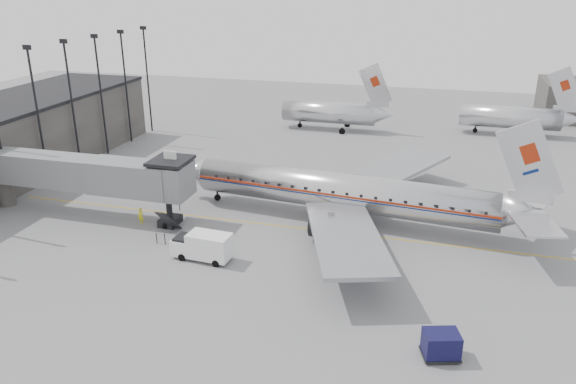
{
  "coord_description": "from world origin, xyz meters",
  "views": [
    {
      "loc": [
        14.23,
        -39.93,
        21.87
      ],
      "look_at": [
        1.35,
        6.7,
        3.2
      ],
      "focal_mm": 35.0,
      "sensor_mm": 36.0,
      "label": 1
    }
  ],
  "objects_px": {
    "service_van": "(203,246)",
    "baggage_cart_navy": "(441,344)",
    "baggage_cart_white": "(350,244)",
    "ramp_worker": "(141,216)",
    "airliner": "(349,193)"
  },
  "relations": [
    {
      "from": "airliner",
      "to": "service_van",
      "type": "xyz_separation_m",
      "value": [
        -10.24,
        -10.92,
        -1.63
      ]
    },
    {
      "from": "baggage_cart_white",
      "to": "ramp_worker",
      "type": "xyz_separation_m",
      "value": [
        -20.0,
        1.0,
        -0.17
      ]
    },
    {
      "from": "baggage_cart_navy",
      "to": "baggage_cart_white",
      "type": "xyz_separation_m",
      "value": [
        -7.64,
        12.0,
        0.01
      ]
    },
    {
      "from": "airliner",
      "to": "baggage_cart_white",
      "type": "xyz_separation_m",
      "value": [
        1.29,
        -6.93,
        -1.91
      ]
    },
    {
      "from": "baggage_cart_navy",
      "to": "ramp_worker",
      "type": "distance_m",
      "value": 30.54
    },
    {
      "from": "baggage_cart_white",
      "to": "ramp_worker",
      "type": "relative_size",
      "value": 1.76
    },
    {
      "from": "baggage_cart_white",
      "to": "ramp_worker",
      "type": "bearing_deg",
      "value": 154.54
    },
    {
      "from": "baggage_cart_navy",
      "to": "baggage_cart_white",
      "type": "bearing_deg",
      "value": 105.59
    },
    {
      "from": "service_van",
      "to": "baggage_cart_navy",
      "type": "height_order",
      "value": "service_van"
    },
    {
      "from": "service_van",
      "to": "ramp_worker",
      "type": "xyz_separation_m",
      "value": [
        -8.48,
        5.0,
        -0.44
      ]
    },
    {
      "from": "airliner",
      "to": "service_van",
      "type": "height_order",
      "value": "airliner"
    },
    {
      "from": "ramp_worker",
      "to": "airliner",
      "type": "bearing_deg",
      "value": 19.98
    },
    {
      "from": "baggage_cart_navy",
      "to": "service_van",
      "type": "bearing_deg",
      "value": 140.45
    },
    {
      "from": "service_van",
      "to": "ramp_worker",
      "type": "distance_m",
      "value": 9.85
    },
    {
      "from": "service_van",
      "to": "baggage_cart_white",
      "type": "distance_m",
      "value": 12.2
    }
  ]
}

